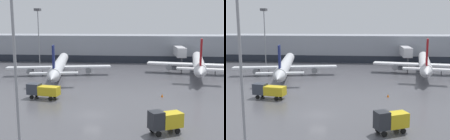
% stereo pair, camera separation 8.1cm
% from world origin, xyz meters
% --- Properties ---
extents(ground_plane, '(320.00, 320.00, 0.00)m').
position_xyz_m(ground_plane, '(0.00, 0.00, 0.00)').
color(ground_plane, '#4C4C51').
extents(terminal_building, '(160.00, 26.81, 9.00)m').
position_xyz_m(terminal_building, '(0.07, 61.94, 4.49)').
color(terminal_building, gray).
rests_on(terminal_building, ground_plane).
extents(parked_jet_0, '(26.17, 37.78, 8.80)m').
position_xyz_m(parked_jet_0, '(-13.41, 30.17, 2.61)').
color(parked_jet_0, silver).
rests_on(parked_jet_0, ground_plane).
extents(parked_jet_3, '(26.62, 35.88, 9.93)m').
position_xyz_m(parked_jet_3, '(22.30, 35.01, 3.01)').
color(parked_jet_3, white).
rests_on(parked_jet_3, ground_plane).
extents(service_truck_0, '(6.06, 2.78, 2.63)m').
position_xyz_m(service_truck_0, '(-10.14, 7.94, 1.53)').
color(service_truck_0, gold).
rests_on(service_truck_0, ground_plane).
extents(service_truck_1, '(4.50, 3.33, 2.89)m').
position_xyz_m(service_truck_1, '(10.05, -6.10, 1.64)').
color(service_truck_1, gold).
rests_on(service_truck_1, ground_plane).
extents(traffic_cone_0, '(0.43, 0.43, 0.56)m').
position_xyz_m(traffic_cone_0, '(11.09, 10.91, 0.28)').
color(traffic_cone_0, orange).
rests_on(traffic_cone_0, ground_plane).
extents(apron_light_mast_1, '(1.80, 1.80, 17.79)m').
position_xyz_m(apron_light_mast_1, '(-25.37, 48.83, 14.09)').
color(apron_light_mast_1, gray).
rests_on(apron_light_mast_1, ground_plane).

